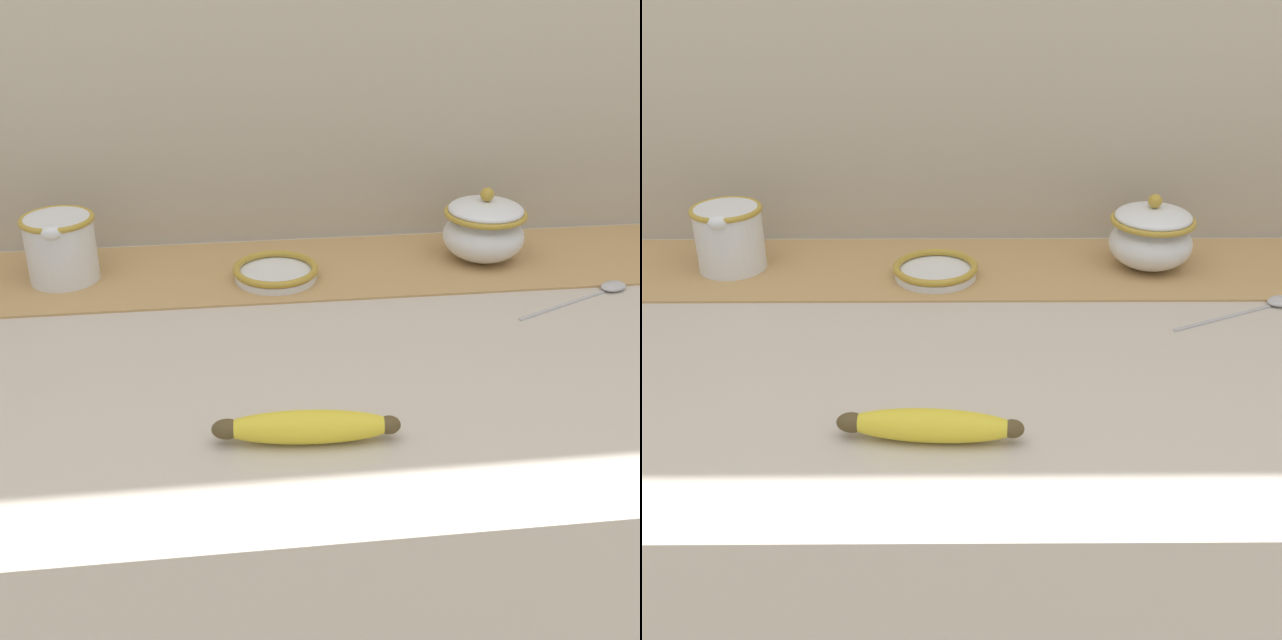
# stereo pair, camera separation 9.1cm
# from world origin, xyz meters

# --- Properties ---
(countertop) EXTENTS (1.59, 0.69, 0.88)m
(countertop) POSITION_xyz_m (0.00, 0.00, 0.44)
(countertop) COLOR beige
(countertop) RESTS_ON ground_plane
(back_wall) EXTENTS (2.39, 0.04, 2.40)m
(back_wall) POSITION_xyz_m (0.00, 0.36, 1.20)
(back_wall) COLOR #B7AD99
(back_wall) RESTS_ON ground_plane
(table_runner) EXTENTS (1.46, 0.22, 0.00)m
(table_runner) POSITION_xyz_m (0.00, 0.22, 0.89)
(table_runner) COLOR tan
(table_runner) RESTS_ON countertop
(cream_pitcher) EXTENTS (0.10, 0.12, 0.10)m
(cream_pitcher) POSITION_xyz_m (-0.36, 0.22, 0.94)
(cream_pitcher) COLOR white
(cream_pitcher) RESTS_ON countertop
(sugar_bowl) EXTENTS (0.12, 0.12, 0.11)m
(sugar_bowl) POSITION_xyz_m (0.24, 0.22, 0.94)
(sugar_bowl) COLOR white
(sugar_bowl) RESTS_ON countertop
(small_dish) EXTENTS (0.12, 0.12, 0.02)m
(small_dish) POSITION_xyz_m (-0.06, 0.19, 0.90)
(small_dish) COLOR white
(small_dish) RESTS_ON countertop
(banana) EXTENTS (0.19, 0.05, 0.03)m
(banana) POSITION_xyz_m (-0.06, -0.20, 0.90)
(banana) COLOR yellow
(banana) RESTS_ON countertop
(spoon) EXTENTS (0.18, 0.10, 0.01)m
(spoon) POSITION_xyz_m (0.38, 0.10, 0.89)
(spoon) COLOR #B7B7BC
(spoon) RESTS_ON countertop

